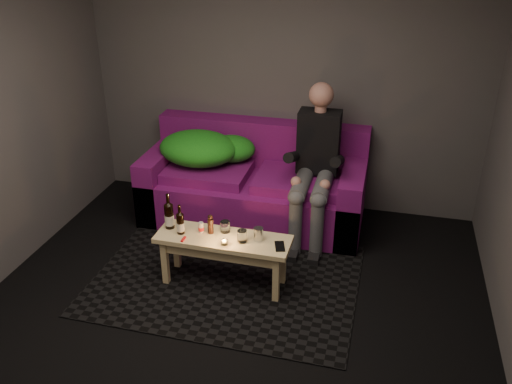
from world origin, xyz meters
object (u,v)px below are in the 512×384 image
at_px(beer_bottle_b, 180,223).
at_px(beer_bottle_a, 169,215).
at_px(steel_cup, 258,234).
at_px(person, 315,162).
at_px(sofa, 255,186).
at_px(coffee_table, 223,246).

bearing_deg(beer_bottle_b, beer_bottle_a, 152.40).
distance_m(beer_bottle_b, steel_cup, 0.65).
height_order(person, beer_bottle_a, person).
relative_size(sofa, beer_bottle_a, 6.95).
height_order(coffee_table, beer_bottle_b, beer_bottle_b).
bearing_deg(beer_bottle_b, person, 48.05).
bearing_deg(steel_cup, sofa, 105.32).
bearing_deg(person, coffee_table, -119.84).
bearing_deg(person, sofa, 164.07).
relative_size(person, steel_cup, 13.38).
relative_size(sofa, person, 1.50).
distance_m(beer_bottle_a, steel_cup, 0.77).
bearing_deg(person, beer_bottle_b, -131.95).
height_order(person, steel_cup, person).
bearing_deg(coffee_table, steel_cup, 5.37).
height_order(person, coffee_table, person).
bearing_deg(beer_bottle_a, coffee_table, -4.74).
distance_m(sofa, person, 0.77).
height_order(sofa, beer_bottle_b, sofa).
xyz_separation_m(person, steel_cup, (-0.30, -1.00, -0.24)).
bearing_deg(sofa, coffee_table, -88.43).
bearing_deg(beer_bottle_a, sofa, 69.10).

